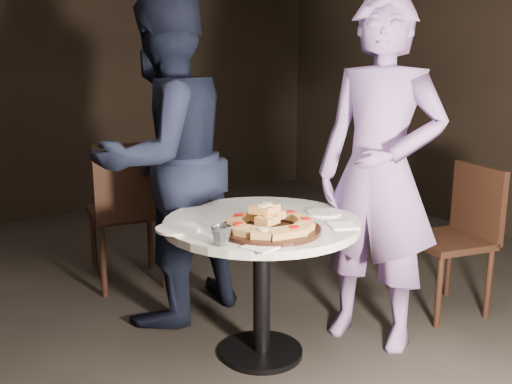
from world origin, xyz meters
TOP-DOWN VIEW (x-y plane):
  - floor at (0.00, 0.00)m, footprint 7.00×7.00m
  - table at (0.08, 0.14)m, footprint 1.22×1.22m
  - serving_board at (-0.00, -0.05)m, footprint 0.55×0.55m
  - focaccia_pile at (-0.01, -0.04)m, footprint 0.42×0.41m
  - plate_left at (-0.34, 0.22)m, footprint 0.27×0.27m
  - plate_right at (0.41, 0.05)m, footprint 0.21×0.21m
  - water_glass at (-0.28, -0.08)m, footprint 0.10×0.10m
  - napkin_near at (-0.17, -0.21)m, footprint 0.15×0.15m
  - napkin_far at (0.33, -0.17)m, footprint 0.17×0.17m
  - chair_far at (-0.11, 1.37)m, footprint 0.55×0.56m
  - chair_right at (1.38, -0.08)m, footprint 0.52×0.50m
  - diner_navy at (-0.09, 0.85)m, footprint 1.06×0.92m
  - diner_teal at (0.68, -0.05)m, footprint 0.67×0.78m

SIDE VIEW (x-z plane):
  - floor at x=0.00m, z-range 0.00..0.00m
  - chair_right at x=1.38m, z-range 0.07..0.95m
  - chair_far at x=-0.11m, z-range 0.08..1.07m
  - table at x=0.08m, z-range 0.23..0.95m
  - napkin_near at x=-0.17m, z-range 0.72..0.73m
  - napkin_far at x=0.33m, z-range 0.72..0.73m
  - plate_right at x=0.41m, z-range 0.72..0.73m
  - plate_left at x=-0.34m, z-range 0.72..0.74m
  - serving_board at x=0.00m, z-range 0.72..0.75m
  - water_glass at x=-0.28m, z-range 0.72..0.81m
  - focaccia_pile at x=-0.01m, z-range 0.72..0.83m
  - diner_teal at x=0.68m, z-range 0.00..1.82m
  - diner_navy at x=-0.09m, z-range 0.00..1.87m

